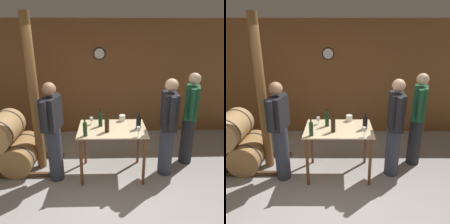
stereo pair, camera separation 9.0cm
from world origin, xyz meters
TOP-DOWN VIEW (x-y plane):
  - ground_plane at (0.00, 0.00)m, footprint 14.00×14.00m
  - back_wall at (-0.00, 2.65)m, footprint 8.40×0.08m
  - barrel_rack at (-1.93, 1.06)m, footprint 1.96×0.81m
  - tasting_table at (0.02, 0.82)m, footprint 1.13×0.78m
  - wooden_post at (-1.29, 1.07)m, footprint 0.16×0.16m
  - wine_bottle_far_left at (-0.40, 0.53)m, footprint 0.07×0.07m
  - wine_bottle_left at (-0.18, 0.91)m, footprint 0.07×0.07m
  - wine_bottle_center at (-0.07, 0.67)m, footprint 0.07×0.07m
  - wine_bottle_right at (0.46, 0.79)m, footprint 0.08×0.08m
  - wine_glass_near_left at (-0.33, 0.99)m, footprint 0.06×0.06m
  - wine_glass_near_center at (0.41, 0.49)m, footprint 0.06×0.06m
  - ice_bucket at (0.21, 1.14)m, footprint 0.11×0.11m
  - person_host at (1.46, 1.15)m, footprint 0.34×0.56m
  - person_visitor_with_scarf at (0.96, 0.80)m, footprint 0.25×0.59m
  - person_visitor_bearded at (-0.93, 0.69)m, footprint 0.29×0.58m

SIDE VIEW (x-z plane):
  - ground_plane at x=0.00m, z-range 0.00..0.00m
  - barrel_rack at x=-1.93m, z-range -0.10..0.96m
  - tasting_table at x=0.02m, z-range 0.29..1.17m
  - person_visitor_bearded at x=-0.93m, z-range 0.05..1.74m
  - person_visitor_with_scarf at x=0.96m, z-range 0.05..1.77m
  - person_host at x=1.46m, z-range 0.05..1.80m
  - ice_bucket at x=0.21m, z-range 0.88..0.99m
  - wine_glass_near_left at x=-0.33m, z-range 0.91..1.04m
  - wine_bottle_right at x=0.46m, z-range 0.85..1.13m
  - wine_bottle_far_left at x=-0.40m, z-range 0.85..1.14m
  - wine_bottle_center at x=-0.07m, z-range 0.85..1.15m
  - wine_glass_near_center at x=0.41m, z-range 0.92..1.08m
  - wine_bottle_left at x=-0.18m, z-range 0.85..1.16m
  - wooden_post at x=-1.29m, z-range 0.00..2.70m
  - back_wall at x=0.00m, z-range 0.00..2.70m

